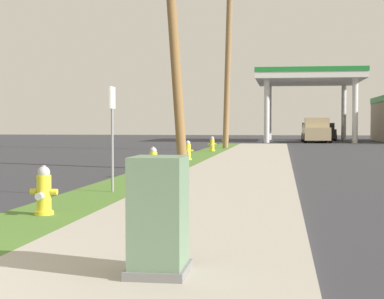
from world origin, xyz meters
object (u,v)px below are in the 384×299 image
(fire_hydrant_fifth, at_px, (225,140))
(utility_pole_midground, at_px, (173,20))
(fire_hydrant_nearest, at_px, (44,193))
(utility_cabinet, at_px, (159,220))
(truck_tan_at_forecourt, at_px, (316,131))
(car_black_by_near_pump, at_px, (325,132))
(fire_hydrant_third, at_px, (188,151))
(fire_hydrant_fourth, at_px, (212,145))
(street_sign_post, at_px, (112,117))
(utility_pole_background, at_px, (228,61))
(fire_hydrant_second, at_px, (153,162))

(fire_hydrant_fifth, xyz_separation_m, utility_pole_midground, (-0.04, -19.32, 4.48))
(fire_hydrant_nearest, xyz_separation_m, utility_pole_midground, (-0.06, 11.76, 4.48))
(fire_hydrant_fifth, height_order, utility_cabinet, utility_cabinet)
(truck_tan_at_forecourt, bearing_deg, car_black_by_near_pump, 80.62)
(utility_cabinet, bearing_deg, truck_tan_at_forecourt, 85.31)
(fire_hydrant_third, relative_size, fire_hydrant_fifth, 1.00)
(fire_hydrant_fourth, bearing_deg, fire_hydrant_nearest, -90.19)
(truck_tan_at_forecourt, bearing_deg, utility_pole_midground, -101.50)
(fire_hydrant_nearest, height_order, car_black_by_near_pump, car_black_by_near_pump)
(truck_tan_at_forecourt, bearing_deg, street_sign_post, -98.76)
(utility_cabinet, height_order, car_black_by_near_pump, car_black_by_near_pump)
(fire_hydrant_third, relative_size, truck_tan_at_forecourt, 0.14)
(fire_hydrant_third, xyz_separation_m, utility_pole_background, (0.56, 11.31, 4.55))
(street_sign_post, bearing_deg, utility_cabinet, -71.40)
(fire_hydrant_nearest, relative_size, truck_tan_at_forecourt, 0.14)
(fire_hydrant_fifth, distance_m, utility_cabinet, 34.66)
(fire_hydrant_nearest, relative_size, fire_hydrant_third, 1.00)
(fire_hydrant_second, bearing_deg, utility_cabinet, -78.14)
(fire_hydrant_second, height_order, utility_pole_background, utility_pole_background)
(fire_hydrant_fourth, bearing_deg, fire_hydrant_second, -90.03)
(utility_cabinet, bearing_deg, utility_pole_midground, 99.37)
(car_black_by_near_pump, bearing_deg, fire_hydrant_fifth, -111.82)
(fire_hydrant_fourth, xyz_separation_m, street_sign_post, (0.09, -19.26, 1.19))
(fire_hydrant_second, relative_size, utility_pole_midground, 0.08)
(fire_hydrant_fourth, relative_size, truck_tan_at_forecourt, 0.14)
(fire_hydrant_nearest, xyz_separation_m, utility_cabinet, (2.45, -3.48, 0.17))
(car_black_by_near_pump, bearing_deg, fire_hydrant_nearest, -98.45)
(fire_hydrant_fourth, bearing_deg, fire_hydrant_fifth, 90.70)
(fire_hydrant_third, xyz_separation_m, utility_cabinet, (2.45, -18.21, 0.17))
(fire_hydrant_second, distance_m, utility_cabinet, 11.60)
(fire_hydrant_second, distance_m, truck_tan_at_forecourt, 35.47)
(fire_hydrant_fourth, height_order, fire_hydrant_fifth, same)
(fire_hydrant_third, height_order, utility_pole_background, utility_pole_background)
(fire_hydrant_third, relative_size, car_black_by_near_pump, 0.16)
(fire_hydrant_fourth, distance_m, car_black_by_near_pump, 27.95)
(fire_hydrant_nearest, relative_size, fire_hydrant_second, 1.00)
(utility_pole_background, xyz_separation_m, utility_cabinet, (1.89, -29.52, -4.38))
(fire_hydrant_nearest, relative_size, fire_hydrant_fifth, 1.00)
(utility_pole_midground, distance_m, truck_tan_at_forecourt, 31.92)
(fire_hydrant_fourth, distance_m, utility_pole_midground, 11.70)
(utility_cabinet, bearing_deg, street_sign_post, 108.60)
(fire_hydrant_third, xyz_separation_m, utility_pole_midground, (-0.07, -2.96, 4.48))
(fire_hydrant_third, relative_size, fire_hydrant_fourth, 1.00)
(fire_hydrant_second, xyz_separation_m, utility_cabinet, (2.38, -11.36, 0.17))
(utility_pole_midground, xyz_separation_m, truck_tan_at_forecourt, (6.31, 31.03, -4.01))
(utility_pole_midground, xyz_separation_m, street_sign_post, (0.23, -8.45, -3.29))
(utility_pole_midground, bearing_deg, fire_hydrant_second, -88.08)
(fire_hydrant_nearest, relative_size, fire_hydrant_fourth, 1.00)
(fire_hydrant_nearest, xyz_separation_m, street_sign_post, (0.16, 3.31, 1.19))
(utility_pole_background, height_order, street_sign_post, utility_pole_background)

